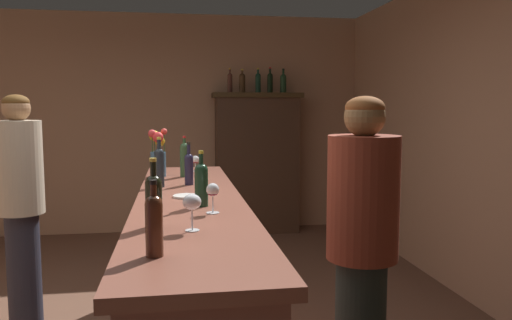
# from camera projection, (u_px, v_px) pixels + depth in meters

# --- Properties ---
(wall_back) EXTENTS (5.62, 0.12, 2.74)m
(wall_back) POSITION_uv_depth(u_px,v_px,m) (144.00, 124.00, 6.39)
(wall_back) COLOR tan
(wall_back) RESTS_ON ground
(bar_counter) EXTENTS (0.62, 3.10, 1.05)m
(bar_counter) POSITION_uv_depth(u_px,v_px,m) (191.00, 283.00, 3.04)
(bar_counter) COLOR brown
(bar_counter) RESTS_ON ground
(display_cabinet) EXTENTS (1.11, 0.40, 1.76)m
(display_cabinet) POSITION_uv_depth(u_px,v_px,m) (257.00, 160.00, 6.37)
(display_cabinet) COLOR #402B1E
(display_cabinet) RESTS_ON ground
(wine_bottle_riesling) EXTENTS (0.06, 0.06, 0.34)m
(wine_bottle_riesling) POSITION_uv_depth(u_px,v_px,m) (159.00, 165.00, 3.38)
(wine_bottle_riesling) COLOR #222930
(wine_bottle_riesling) RESTS_ON bar_counter
(wine_bottle_merlot) EXTENTS (0.08, 0.08, 0.31)m
(wine_bottle_merlot) POSITION_uv_depth(u_px,v_px,m) (154.00, 198.00, 2.25)
(wine_bottle_merlot) COLOR black
(wine_bottle_merlot) RESTS_ON bar_counter
(wine_bottle_malbec) EXTENTS (0.07, 0.07, 0.30)m
(wine_bottle_malbec) POSITION_uv_depth(u_px,v_px,m) (201.00, 182.00, 2.73)
(wine_bottle_malbec) COLOR #173521
(wine_bottle_malbec) RESTS_ON bar_counter
(wine_bottle_chardonnay) EXTENTS (0.06, 0.06, 0.30)m
(wine_bottle_chardonnay) POSITION_uv_depth(u_px,v_px,m) (189.00, 167.00, 3.48)
(wine_bottle_chardonnay) COLOR #23213B
(wine_bottle_chardonnay) RESTS_ON bar_counter
(wine_bottle_rose) EXTENTS (0.06, 0.06, 0.28)m
(wine_bottle_rose) POSITION_uv_depth(u_px,v_px,m) (154.00, 222.00, 1.81)
(wine_bottle_rose) COLOR #4C2717
(wine_bottle_rose) RESTS_ON bar_counter
(wine_bottle_syrah) EXTENTS (0.07, 0.07, 0.31)m
(wine_bottle_syrah) POSITION_uv_depth(u_px,v_px,m) (185.00, 158.00, 3.89)
(wine_bottle_syrah) COLOR #2E4D2D
(wine_bottle_syrah) RESTS_ON bar_counter
(wine_glass_front) EXTENTS (0.07, 0.07, 0.15)m
(wine_glass_front) POSITION_uv_depth(u_px,v_px,m) (213.00, 192.00, 2.55)
(wine_glass_front) COLOR white
(wine_glass_front) RESTS_ON bar_counter
(wine_glass_mid) EXTENTS (0.06, 0.06, 0.13)m
(wine_glass_mid) POSITION_uv_depth(u_px,v_px,m) (195.00, 161.00, 4.21)
(wine_glass_mid) COLOR white
(wine_glass_mid) RESTS_ON bar_counter
(wine_glass_rear) EXTENTS (0.08, 0.08, 0.16)m
(wine_glass_rear) POSITION_uv_depth(u_px,v_px,m) (192.00, 203.00, 2.19)
(wine_glass_rear) COLOR white
(wine_glass_rear) RESTS_ON bar_counter
(flower_arrangement) EXTENTS (0.14, 0.14, 0.37)m
(flower_arrangement) POSITION_uv_depth(u_px,v_px,m) (158.00, 153.00, 3.89)
(flower_arrangement) COLOR #345771
(flower_arrangement) RESTS_ON bar_counter
(cheese_plate) EXTENTS (0.16, 0.16, 0.01)m
(cheese_plate) POSITION_uv_depth(u_px,v_px,m) (186.00, 196.00, 3.02)
(cheese_plate) COLOR white
(cheese_plate) RESTS_ON bar_counter
(display_bottle_left) EXTENTS (0.06, 0.06, 0.30)m
(display_bottle_left) POSITION_uv_depth(u_px,v_px,m) (230.00, 82.00, 6.21)
(display_bottle_left) COLOR #4C2920
(display_bottle_left) RESTS_ON display_cabinet
(display_bottle_midleft) EXTENTS (0.08, 0.08, 0.29)m
(display_bottle_midleft) POSITION_uv_depth(u_px,v_px,m) (242.00, 82.00, 6.24)
(display_bottle_midleft) COLOR #422C18
(display_bottle_midleft) RESTS_ON display_cabinet
(display_bottle_center) EXTENTS (0.07, 0.07, 0.30)m
(display_bottle_center) POSITION_uv_depth(u_px,v_px,m) (258.00, 82.00, 6.27)
(display_bottle_center) COLOR #123324
(display_bottle_center) RESTS_ON display_cabinet
(display_bottle_midright) EXTENTS (0.07, 0.07, 0.32)m
(display_bottle_midright) POSITION_uv_depth(u_px,v_px,m) (270.00, 82.00, 6.29)
(display_bottle_midright) COLOR black
(display_bottle_midright) RESTS_ON display_cabinet
(display_bottle_right) EXTENTS (0.08, 0.08, 0.30)m
(display_bottle_right) POSITION_uv_depth(u_px,v_px,m) (283.00, 82.00, 6.32)
(display_bottle_right) COLOR #1A371F
(display_bottle_right) RESTS_ON display_cabinet
(patron_near_entrance) EXTENTS (0.32, 0.32, 1.67)m
(patron_near_entrance) POSITION_uv_depth(u_px,v_px,m) (21.00, 202.00, 3.52)
(patron_near_entrance) COLOR #25252F
(patron_near_entrance) RESTS_ON ground
(bartender) EXTENTS (0.35, 0.35, 1.64)m
(bartender) POSITION_uv_depth(u_px,v_px,m) (362.00, 245.00, 2.51)
(bartender) COLOR #242F2B
(bartender) RESTS_ON ground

